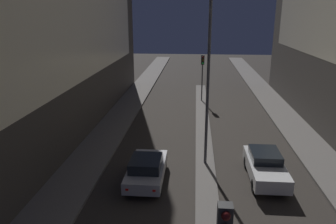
{
  "coord_description": "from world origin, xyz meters",
  "views": [
    {
      "loc": [
        -0.71,
        -2.97,
        8.36
      ],
      "look_at": [
        -2.72,
        21.27,
        0.94
      ],
      "focal_mm": 35.0,
      "sensor_mm": 36.0,
      "label": 1
    }
  ],
  "objects_px": {
    "car_left_lane": "(147,169)",
    "car_right_lane": "(265,166)",
    "street_lamp": "(209,41)",
    "traffic_light_mid": "(203,67)"
  },
  "relations": [
    {
      "from": "car_left_lane",
      "to": "car_right_lane",
      "type": "height_order",
      "value": "car_right_lane"
    },
    {
      "from": "traffic_light_mid",
      "to": "street_lamp",
      "type": "height_order",
      "value": "street_lamp"
    },
    {
      "from": "street_lamp",
      "to": "car_left_lane",
      "type": "xyz_separation_m",
      "value": [
        -3.04,
        -2.29,
        -6.22
      ]
    },
    {
      "from": "traffic_light_mid",
      "to": "car_left_lane",
      "type": "relative_size",
      "value": 1.09
    },
    {
      "from": "traffic_light_mid",
      "to": "car_right_lane",
      "type": "relative_size",
      "value": 1.05
    },
    {
      "from": "street_lamp",
      "to": "car_left_lane",
      "type": "bearing_deg",
      "value": -143.08
    },
    {
      "from": "car_right_lane",
      "to": "car_left_lane",
      "type": "bearing_deg",
      "value": -172.35
    },
    {
      "from": "street_lamp",
      "to": "car_right_lane",
      "type": "height_order",
      "value": "street_lamp"
    },
    {
      "from": "traffic_light_mid",
      "to": "car_left_lane",
      "type": "distance_m",
      "value": 16.66
    },
    {
      "from": "traffic_light_mid",
      "to": "street_lamp",
      "type": "xyz_separation_m",
      "value": [
        0.0,
        -13.88,
        3.59
      ]
    }
  ]
}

